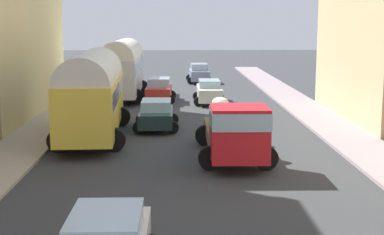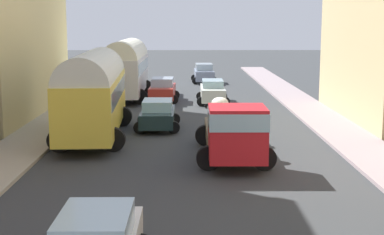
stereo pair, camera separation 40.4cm
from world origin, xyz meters
name	(u,v)px [view 1 (the left image)]	position (x,y,z in m)	size (l,w,h in m)	color
ground_plane	(189,120)	(0.00, 27.00, 0.00)	(154.00, 154.00, 0.00)	#343739
sidewalk_left	(56,119)	(-7.25, 27.00, 0.07)	(2.50, 70.00, 0.14)	#A59D87
sidewalk_right	(320,118)	(7.25, 27.00, 0.07)	(2.50, 70.00, 0.14)	gray
parked_bus_0	(92,91)	(-4.54, 22.25, 2.22)	(3.52, 9.49, 4.01)	yellow
parked_bus_1	(123,66)	(-4.44, 35.96, 2.28)	(3.25, 9.17, 4.10)	silver
cargo_truck_0	(234,130)	(1.56, 17.51, 1.25)	(2.94, 7.03, 2.38)	red
car_0	(209,91)	(1.47, 33.49, 0.79)	(2.13, 4.30, 1.56)	silver
car_1	(199,73)	(1.28, 46.38, 0.84)	(2.28, 4.26, 1.68)	gray
car_3	(156,114)	(-1.69, 24.38, 0.75)	(2.25, 3.86, 1.48)	#1B2D2E
car_4	(159,90)	(-1.87, 34.35, 0.80)	(2.27, 4.12, 1.61)	#AC2E26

